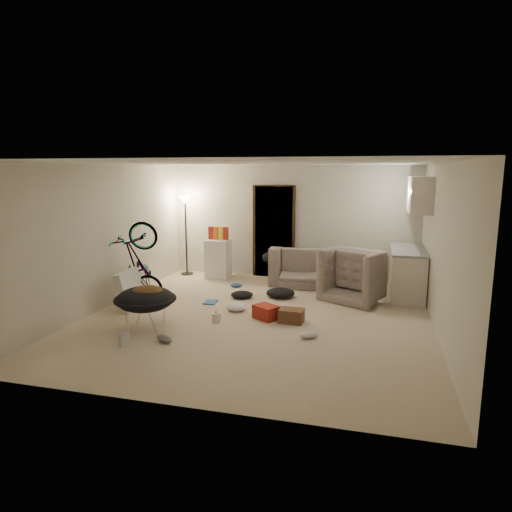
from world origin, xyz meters
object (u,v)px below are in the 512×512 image
(sofa, at_px, (319,271))
(drink_case_a, at_px, (291,316))
(mini_fridge, at_px, (218,259))
(juicer, at_px, (216,317))
(floor_lamp, at_px, (186,218))
(bicycle, at_px, (140,281))
(armchair, at_px, (362,280))
(saucer_chair, at_px, (146,305))
(tv_box, at_px, (134,287))
(drink_case_b, at_px, (266,312))
(kitchen_counter, at_px, (407,274))

(sofa, distance_m, drink_case_a, 2.57)
(mini_fridge, height_order, juicer, mini_fridge)
(floor_lamp, bearing_deg, mini_fridge, -7.03)
(floor_lamp, xyz_separation_m, bicycle, (0.10, -2.38, -0.90))
(floor_lamp, xyz_separation_m, armchair, (4.01, -1.01, -0.95))
(saucer_chair, height_order, drink_case_a, saucer_chair)
(saucer_chair, xyz_separation_m, tv_box, (-0.80, 1.07, -0.05))
(drink_case_a, xyz_separation_m, juicer, (-1.16, -0.29, -0.02))
(drink_case_b, bearing_deg, saucer_chair, -116.30)
(drink_case_b, bearing_deg, floor_lamp, 166.89)
(kitchen_counter, bearing_deg, tv_box, -157.83)
(kitchen_counter, xyz_separation_m, mini_fridge, (-4.02, 0.55, -0.01))
(kitchen_counter, relative_size, drink_case_a, 3.92)
(sofa, relative_size, juicer, 9.66)
(floor_lamp, height_order, bicycle, floor_lamp)
(kitchen_counter, distance_m, saucer_chair, 4.94)
(sofa, distance_m, drink_case_b, 2.55)
(tv_box, distance_m, juicer, 1.79)
(mini_fridge, distance_m, drink_case_a, 3.44)
(bicycle, distance_m, tv_box, 0.21)
(bicycle, height_order, tv_box, bicycle)
(armchair, relative_size, tv_box, 1.07)
(sofa, relative_size, saucer_chair, 2.19)
(saucer_chair, xyz_separation_m, juicer, (0.91, 0.60, -0.31))
(bicycle, height_order, drink_case_a, bicycle)
(kitchen_counter, bearing_deg, drink_case_b, -138.28)
(juicer, bearing_deg, kitchen_counter, 38.46)
(kitchen_counter, bearing_deg, juicer, -141.54)
(kitchen_counter, xyz_separation_m, tv_box, (-4.73, -1.93, -0.10))
(sofa, distance_m, saucer_chair, 4.08)
(armchair, relative_size, mini_fridge, 1.27)
(kitchen_counter, xyz_separation_m, bicycle, (-4.73, -1.73, -0.04))
(saucer_chair, bearing_deg, bicycle, 122.30)
(floor_lamp, bearing_deg, bicycle, -87.59)
(tv_box, distance_m, drink_case_b, 2.46)
(sofa, distance_m, tv_box, 3.82)
(kitchen_counter, bearing_deg, armchair, -156.15)
(kitchen_counter, height_order, drink_case_a, kitchen_counter)
(mini_fridge, xyz_separation_m, drink_case_b, (1.74, -2.59, -0.32))
(floor_lamp, distance_m, drink_case_a, 4.23)
(mini_fridge, height_order, drink_case_a, mini_fridge)
(sofa, bearing_deg, kitchen_counter, 161.86)
(drink_case_a, xyz_separation_m, drink_case_b, (-0.43, 0.07, 0.00))
(drink_case_a, height_order, drink_case_b, drink_case_b)
(bicycle, bearing_deg, mini_fridge, -27.05)
(armchair, xyz_separation_m, drink_case_a, (-1.03, -1.74, -0.25))
(tv_box, bearing_deg, sofa, 33.23)
(mini_fridge, bearing_deg, juicer, -73.64)
(drink_case_b, bearing_deg, bicycle, -153.83)
(sofa, bearing_deg, tv_box, 34.84)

